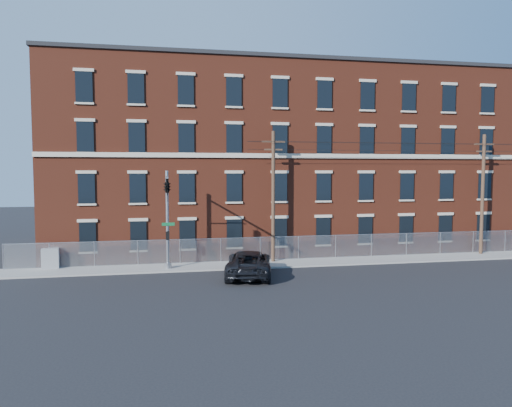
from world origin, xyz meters
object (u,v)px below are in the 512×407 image
object	(u,v)px
traffic_signal_mast	(167,197)
utility_pole_near	(273,194)
pickup_truck	(249,263)
utility_cabinet	(50,258)

from	to	relation	value
traffic_signal_mast	utility_pole_near	distance (m)	8.70
pickup_truck	utility_cabinet	xyz separation A→B (m)	(-13.62, 4.56, -0.03)
utility_pole_near	utility_cabinet	distance (m)	16.89
pickup_truck	utility_cabinet	bearing A→B (deg)	-7.05
utility_pole_near	pickup_truck	distance (m)	6.65
pickup_truck	utility_cabinet	world-z (taller)	pickup_truck
utility_pole_near	pickup_truck	bearing A→B (deg)	-122.53
pickup_truck	utility_cabinet	distance (m)	14.36
utility_cabinet	pickup_truck	bearing A→B (deg)	-24.41
traffic_signal_mast	utility_cabinet	distance (m)	10.18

